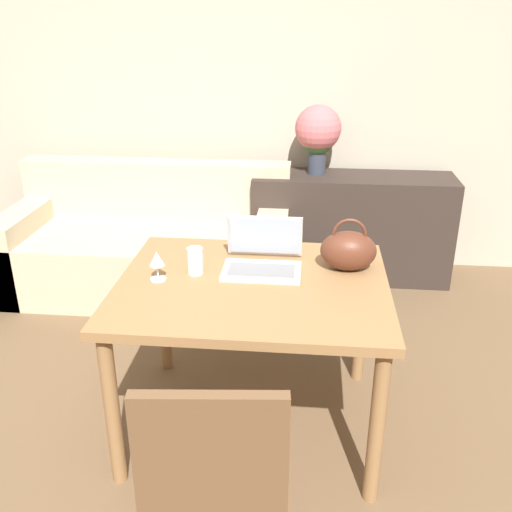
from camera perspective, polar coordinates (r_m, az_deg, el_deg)
name	(u,v)px	position (r m, az deg, el deg)	size (l,w,h in m)	color
wall_back	(263,78)	(4.16, 0.69, 17.37)	(10.00, 0.06, 2.70)	#BCB29E
dining_table	(253,301)	(2.44, -0.35, -4.51)	(1.14, 0.93, 0.73)	olive
chair	(216,473)	(1.83, -4.03, -20.82)	(0.48, 0.48, 0.89)	brown
couch	(150,248)	(3.98, -10.56, 0.79)	(1.88, 0.86, 0.82)	#C1B293
sideboard	(351,227)	(4.10, 9.45, 2.87)	(1.38, 0.40, 0.74)	#332823
laptop	(263,254)	(2.52, 0.70, 0.18)	(0.34, 0.29, 0.22)	silver
drinking_glass	(195,261)	(2.47, -6.11, -0.49)	(0.07, 0.07, 0.12)	silver
wine_glass	(157,261)	(2.42, -9.88, -0.47)	(0.07, 0.07, 0.13)	silver
handbag	(348,250)	(2.52, 9.22, 0.59)	(0.25, 0.17, 0.24)	#592D1E
flower_vase	(318,133)	(3.95, 6.21, 12.14)	(0.31, 0.31, 0.47)	#333847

